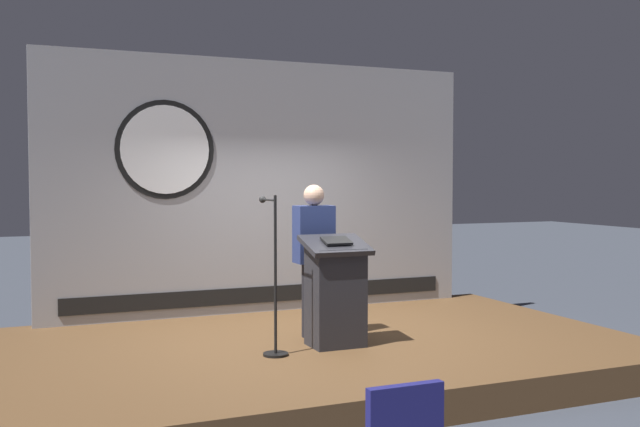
{
  "coord_description": "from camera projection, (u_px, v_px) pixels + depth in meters",
  "views": [
    {
      "loc": [
        -2.93,
        -6.89,
        1.97
      ],
      "look_at": [
        0.04,
        0.14,
        1.61
      ],
      "focal_mm": 41.14,
      "sensor_mm": 36.0,
      "label": 1
    }
  ],
  "objects": [
    {
      "name": "ground_plane",
      "position": [
        322.0,
        369.0,
        7.57
      ],
      "size": [
        40.0,
        40.0,
        0.0
      ],
      "primitive_type": "plane",
      "color": "#383D47"
    },
    {
      "name": "stage_platform",
      "position": [
        322.0,
        355.0,
        7.57
      ],
      "size": [
        6.4,
        4.0,
        0.3
      ],
      "primitive_type": "cube",
      "color": "brown",
      "rests_on": "ground"
    },
    {
      "name": "banner_display",
      "position": [
        262.0,
        187.0,
        9.17
      ],
      "size": [
        5.49,
        0.12,
        3.14
      ],
      "color": "#9E9EA3",
      "rests_on": "stage_platform"
    },
    {
      "name": "podium",
      "position": [
        336.0,
        293.0,
        7.31
      ],
      "size": [
        0.64,
        0.49,
        1.11
      ],
      "color": "#26262B",
      "rests_on": "stage_platform"
    },
    {
      "name": "speaker_person",
      "position": [
        314.0,
        259.0,
        7.72
      ],
      "size": [
        0.4,
        0.26,
        1.61
      ],
      "color": "black",
      "rests_on": "stage_platform"
    },
    {
      "name": "microphone_stand",
      "position": [
        274.0,
        298.0,
        6.95
      ],
      "size": [
        0.24,
        0.53,
        1.52
      ],
      "color": "black",
      "rests_on": "stage_platform"
    }
  ]
}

